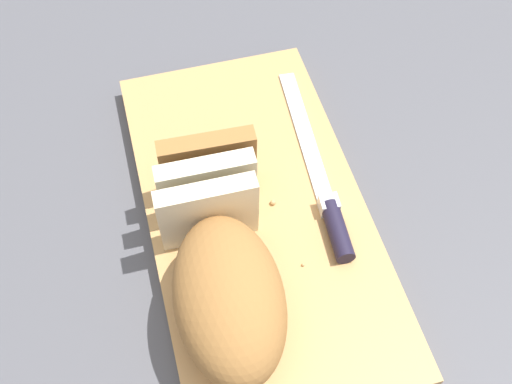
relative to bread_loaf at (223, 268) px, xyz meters
The scene contains 7 objects.
ground_plane 0.13m from the bread_loaf, 31.19° to the right, with size 3.00×3.00×0.00m, color #4C4C51.
cutting_board 0.12m from the bread_loaf, 31.19° to the right, with size 0.47×0.24×0.03m, color tan.
bread_loaf is the anchor object (origin of this frame).
bread_knife 0.15m from the bread_loaf, 61.23° to the right, with size 0.28×0.03×0.02m.
crumb_near_knife 0.12m from the bread_loaf, ahead, with size 0.01×0.01×0.01m, color tan.
crumb_near_loaf 0.12m from the bread_loaf, 39.96° to the right, with size 0.01×0.01×0.01m, color tan.
crumb_stray_left 0.10m from the bread_loaf, 85.64° to the right, with size 0.00×0.00×0.00m, color tan.
Camera 1 is at (-0.37, 0.09, 0.61)m, focal length 43.86 mm.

